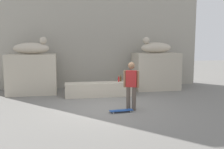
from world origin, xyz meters
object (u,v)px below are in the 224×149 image
Objects in this scene: statue_reclining_left at (32,48)px; skater at (131,84)px; bottle_red at (119,79)px; statue_reclining_right at (156,47)px; bottle_brown at (121,79)px; skateboard at (121,111)px.

statue_reclining_left is 5.24m from skater.
statue_reclining_right is at bearing 27.19° from bottle_red.
statue_reclining_left reaches higher than bottle_brown.
skater is 0.97m from skateboard.
skateboard is at bearing 47.86° from statue_reclining_right.
bottle_red is at bearing 19.04° from statue_reclining_right.
statue_reclining_right is 5.96× the size of bottle_brown.
statue_reclining_left is at bearing 155.96° from skater.
bottle_red is (3.75, -1.06, -1.37)m from statue_reclining_left.
skater is 5.99× the size of bottle_brown.
bottle_brown is at bearing 72.09° from skateboard.
statue_reclining_right is 2.04× the size of skateboard.
statue_reclining_left is at bearing 166.68° from bottle_brown.
statue_reclining_right is 6.18× the size of bottle_red.
bottle_brown reaches higher than skateboard.
statue_reclining_right reaches higher than skateboard.
statue_reclining_left is at bearing -8.15° from statue_reclining_right.
skateboard is (-0.40, -0.23, -0.86)m from skater.
statue_reclining_left is 4.21m from bottle_brown.
bottle_brown is at bearing 17.05° from statue_reclining_right.
bottle_red is at bearing 73.87° from skateboard.
skateboard is (3.25, -3.81, -2.02)m from statue_reclining_left.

